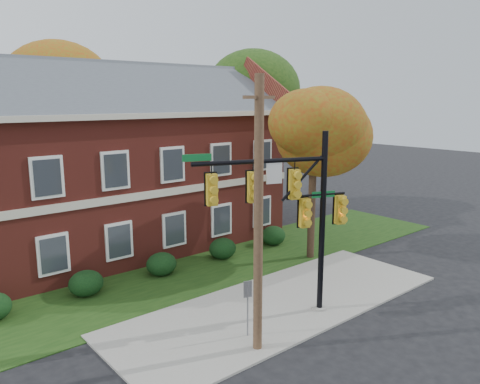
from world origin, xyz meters
TOP-DOWN VIEW (x-y plane):
  - ground at (0.00, 0.00)m, footprint 120.00×120.00m
  - sidewalk at (0.00, 1.00)m, footprint 14.00×5.00m
  - grass_strip at (0.00, 6.00)m, footprint 30.00×6.00m
  - apartment_building at (-2.00, 11.95)m, footprint 18.80×8.80m
  - hedge_left at (-5.50, 6.70)m, footprint 1.40×1.26m
  - hedge_center at (-2.00, 6.70)m, footprint 1.40×1.26m
  - hedge_right at (1.50, 6.70)m, footprint 1.40×1.26m
  - hedge_far_right at (5.00, 6.70)m, footprint 1.40×1.26m
  - tree_near_right at (5.22, 3.87)m, footprint 4.50×4.25m
  - tree_right_rear at (9.31, 12.81)m, footprint 6.30×5.95m
  - tree_far_rear at (-0.66, 19.79)m, footprint 6.84×6.46m
  - traffic_signal at (-0.44, 0.13)m, footprint 5.73×2.28m
  - utility_pole at (-2.97, -0.88)m, footprint 1.33×0.32m
  - sign_post at (-2.71, -0.09)m, footprint 0.29×0.12m

SIDE VIEW (x-z plane):
  - ground at x=0.00m, z-range 0.00..0.00m
  - grass_strip at x=0.00m, z-range 0.00..0.04m
  - sidewalk at x=0.00m, z-range 0.00..0.08m
  - hedge_left at x=-5.50m, z-range 0.00..1.05m
  - hedge_center at x=-2.00m, z-range 0.00..1.05m
  - hedge_right at x=1.50m, z-range 0.00..1.05m
  - hedge_far_right at x=5.00m, z-range 0.00..1.05m
  - sign_post at x=-2.71m, z-range 0.36..2.37m
  - traffic_signal at x=-0.44m, z-range 0.82..7.58m
  - utility_pole at x=-2.97m, z-range 0.06..8.63m
  - apartment_building at x=-2.00m, z-range 0.12..9.86m
  - tree_near_right at x=5.22m, z-range 2.38..10.96m
  - tree_right_rear at x=9.31m, z-range 2.81..13.43m
  - tree_far_rear at x=-0.66m, z-range 3.08..14.60m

